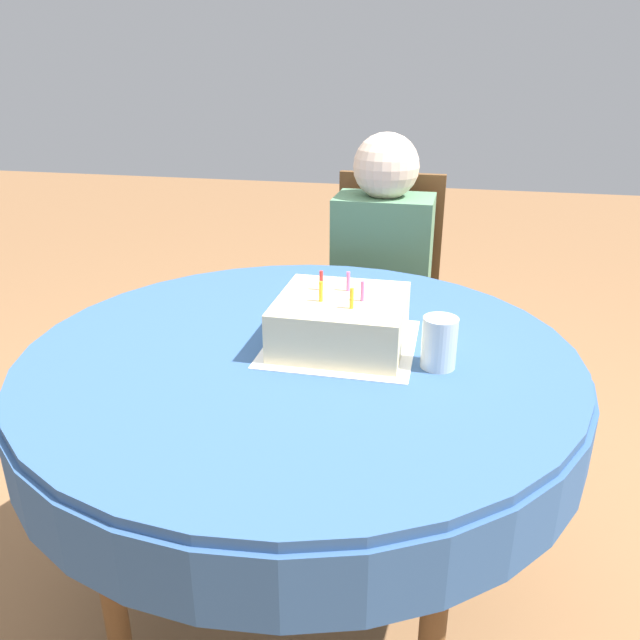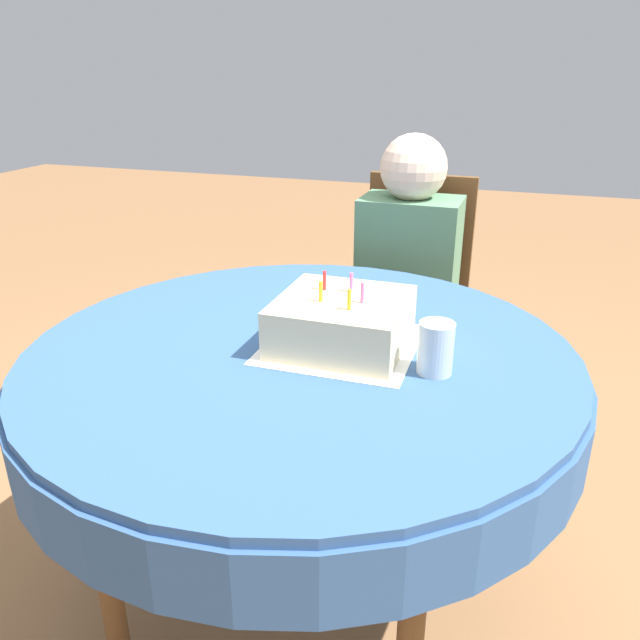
% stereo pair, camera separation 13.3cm
% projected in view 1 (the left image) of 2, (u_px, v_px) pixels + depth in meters
% --- Properties ---
extents(ground_plane, '(12.00, 12.00, 0.00)m').
position_uv_depth(ground_plane, '(304.00, 603.00, 1.64)').
color(ground_plane, '#8C603D').
extents(dining_table, '(1.21, 1.21, 0.74)m').
position_uv_depth(dining_table, '(301.00, 383.00, 1.39)').
color(dining_table, '#335689').
rests_on(dining_table, ground_plane).
extents(chair, '(0.42, 0.42, 0.96)m').
position_uv_depth(chair, '(383.00, 307.00, 2.25)').
color(chair, brown).
rests_on(chair, ground_plane).
extents(person, '(0.32, 0.31, 1.12)m').
position_uv_depth(person, '(381.00, 269.00, 2.09)').
color(person, beige).
rests_on(person, ground_plane).
extents(napkin, '(0.32, 0.32, 0.00)m').
position_uv_depth(napkin, '(341.00, 343.00, 1.37)').
color(napkin, white).
rests_on(napkin, dining_table).
extents(birthday_cake, '(0.27, 0.27, 0.15)m').
position_uv_depth(birthday_cake, '(341.00, 321.00, 1.35)').
color(birthday_cake, beige).
rests_on(birthday_cake, dining_table).
extents(drinking_glass, '(0.07, 0.07, 0.11)m').
position_uv_depth(drinking_glass, '(439.00, 343.00, 1.25)').
color(drinking_glass, silver).
rests_on(drinking_glass, dining_table).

